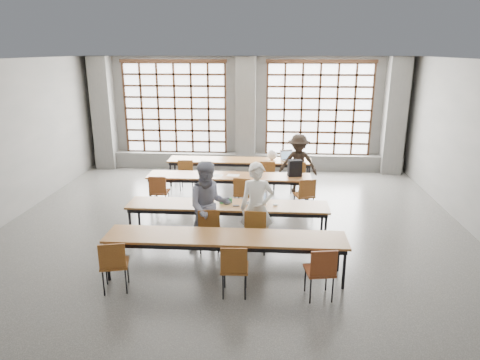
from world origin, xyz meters
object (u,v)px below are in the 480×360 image
student_male (257,208)px  chair_back_mid (268,173)px  student_female (209,206)px  mouse (275,205)px  student_back (298,163)px  chair_back_right (298,174)px  red_pouch (114,261)px  chair_front_left (209,225)px  chair_near_right (321,268)px  chair_near_mid (234,265)px  backpack (295,168)px  desk_row_d (225,240)px  plastic_bag (272,155)px  desk_row_a (240,162)px  desk_row_c (228,207)px  laptop_front (257,200)px  laptop_back (287,157)px  chair_mid_centre (243,191)px  chair_near_left (114,261)px  phone (236,206)px  green_box (225,201)px  chair_mid_right (305,193)px  chair_front_right (256,226)px  desk_row_b (229,178)px  chair_mid_left (159,189)px  chair_back_left (186,171)px

student_male → chair_back_mid: bearing=86.6°
chair_back_mid → student_female: size_ratio=0.51×
student_male → mouse: size_ratio=17.55×
student_back → mouse: 3.20m
chair_back_right → red_pouch: 5.96m
chair_front_left → student_female: bearing=94.9°
chair_near_right → chair_near_mid: bearing=-180.0°
mouse → backpack: bearing=77.1°
desk_row_d → plastic_bag: (0.77, 5.18, 0.21)m
desk_row_a → desk_row_c: same height
laptop_front → laptop_back: same height
desk_row_d → chair_back_mid: (0.67, 4.50, -0.13)m
chair_back_mid → chair_back_right: same height
chair_mid_centre → laptop_front: size_ratio=1.90×
chair_back_mid → chair_near_left: (-2.35, -5.13, 0.00)m
desk_row_d → red_pouch: desk_row_d is taller
phone → mouse: bearing=5.9°
desk_row_d → green_box: size_ratio=16.00×
chair_near_right → plastic_bag: size_ratio=3.08×
chair_near_left → red_pouch: (-0.02, 0.08, -0.04)m
chair_front_left → red_pouch: size_ratio=4.40×
chair_mid_right → chair_back_right: bearing=92.8°
backpack → laptop_back: bearing=82.6°
chair_front_right → phone: bearing=127.9°
chair_back_mid → laptop_back: 0.95m
chair_front_right → student_male: bearing=86.6°
chair_front_left → laptop_back: 4.64m
desk_row_b → phone: 2.17m
desk_row_c → laptop_back: (1.31, 3.72, 0.13)m
laptop_front → chair_mid_left: bearing=150.8°
chair_back_mid → student_back: size_ratio=0.56×
phone → backpack: bearing=60.2°
desk_row_c → chair_front_right: chair_front_right is taller
chair_near_left → green_box: (1.52, 2.23, 0.24)m
chair_mid_centre → red_pouch: bearing=-117.4°
desk_row_c → chair_near_mid: 2.17m
chair_mid_left → student_male: size_ratio=0.51×
desk_row_b → student_female: student_female is taller
desk_row_a → chair_front_right: 4.29m
desk_row_c → chair_front_left: size_ratio=4.55×
chair_back_left → chair_near_left: same height
chair_back_mid → chair_near_right: size_ratio=1.00×
chair_mid_right → chair_near_mid: bearing=-110.6°
laptop_back → green_box: laptop_back is taller
chair_back_left → chair_back_mid: bearing=0.0°
chair_near_left → plastic_bag: 6.32m
laptop_back → phone: (-1.13, -3.82, -0.05)m
red_pouch → laptop_back: bearing=63.4°
student_male → plastic_bag: bearing=85.6°
desk_row_b → desk_row_d: bearing=-85.5°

